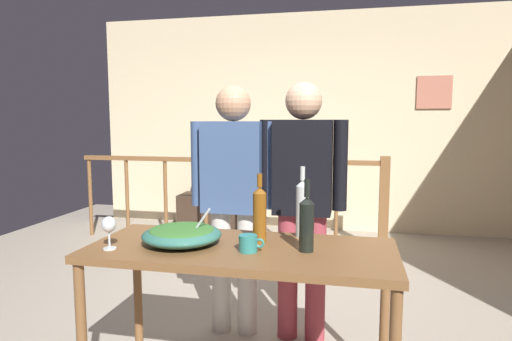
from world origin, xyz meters
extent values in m
plane|color=#9E9384|center=(0.00, 0.00, 0.00)|extent=(7.18, 7.18, 0.00)
cube|color=beige|center=(0.00, 2.76, 1.39)|extent=(5.51, 0.10, 2.78)
cube|color=#BD715A|center=(1.58, 2.70, 1.76)|extent=(0.40, 0.03, 0.39)
cylinder|color=brown|center=(-2.50, 1.77, 0.47)|extent=(0.04, 0.04, 0.95)
cylinder|color=brown|center=(-2.01, 1.77, 0.47)|extent=(0.04, 0.04, 0.95)
cylinder|color=brown|center=(-1.51, 1.77, 0.47)|extent=(0.04, 0.04, 0.95)
cylinder|color=brown|center=(-1.01, 1.77, 0.47)|extent=(0.04, 0.04, 0.95)
cylinder|color=brown|center=(-0.51, 1.77, 0.47)|extent=(0.04, 0.04, 0.95)
cylinder|color=brown|center=(-0.02, 1.77, 0.47)|extent=(0.04, 0.04, 0.95)
cylinder|color=brown|center=(0.48, 1.77, 0.47)|extent=(0.04, 0.04, 0.95)
cylinder|color=brown|center=(0.98, 1.77, 0.47)|extent=(0.04, 0.04, 0.95)
cube|color=brown|center=(-0.76, 1.77, 0.97)|extent=(3.56, 0.07, 0.05)
cube|color=brown|center=(0.98, 1.77, 0.52)|extent=(0.10, 0.10, 1.05)
cube|color=#38281E|center=(-1.11, 2.41, 0.23)|extent=(0.90, 0.40, 0.45)
cube|color=black|center=(-1.11, 2.41, 0.46)|extent=(0.20, 0.12, 0.02)
cylinder|color=black|center=(-1.11, 2.41, 0.51)|extent=(0.03, 0.03, 0.08)
cube|color=black|center=(-1.11, 2.38, 0.69)|extent=(0.48, 0.06, 0.27)
cube|color=black|center=(-1.11, 2.35, 0.69)|extent=(0.45, 0.01, 0.24)
cube|color=brown|center=(0.11, -0.95, 0.78)|extent=(1.52, 0.65, 0.04)
cylinder|color=brown|center=(-0.61, -1.24, 0.38)|extent=(0.05, 0.05, 0.76)
cylinder|color=brown|center=(-0.61, -0.67, 0.38)|extent=(0.05, 0.05, 0.76)
cylinder|color=brown|center=(0.83, -0.67, 0.38)|extent=(0.05, 0.05, 0.76)
ellipsoid|color=#337060|center=(-0.19, -0.97, 0.85)|extent=(0.40, 0.40, 0.09)
ellipsoid|color=#38702D|center=(-0.19, -0.97, 0.87)|extent=(0.33, 0.33, 0.04)
cylinder|color=silver|center=(-0.11, -0.97, 0.89)|extent=(0.15, 0.01, 0.20)
cylinder|color=silver|center=(-0.51, -1.13, 0.80)|extent=(0.06, 0.06, 0.01)
cylinder|color=silver|center=(-0.51, -1.13, 0.85)|extent=(0.01, 0.01, 0.09)
ellipsoid|color=silver|center=(-0.51, -1.13, 0.93)|extent=(0.07, 0.07, 0.08)
cylinder|color=silver|center=(0.39, -0.70, 0.94)|extent=(0.07, 0.07, 0.28)
cone|color=silver|center=(0.39, -0.70, 1.09)|extent=(0.07, 0.07, 0.03)
cylinder|color=silver|center=(0.39, -0.70, 1.15)|extent=(0.03, 0.03, 0.07)
cylinder|color=black|center=(0.44, -0.96, 0.92)|extent=(0.07, 0.07, 0.23)
cone|color=black|center=(0.44, -0.96, 1.05)|extent=(0.07, 0.07, 0.03)
cylinder|color=black|center=(0.44, -0.96, 1.11)|extent=(0.03, 0.03, 0.09)
cylinder|color=brown|center=(0.18, -0.86, 0.93)|extent=(0.07, 0.07, 0.26)
cone|color=brown|center=(0.18, -0.86, 1.07)|extent=(0.07, 0.07, 0.03)
cylinder|color=brown|center=(0.18, -0.86, 1.12)|extent=(0.03, 0.03, 0.07)
cylinder|color=teal|center=(0.16, -1.03, 0.84)|extent=(0.09, 0.09, 0.08)
torus|color=teal|center=(0.22, -1.03, 0.85)|extent=(0.05, 0.01, 0.05)
cylinder|color=beige|center=(-0.03, -0.26, 0.42)|extent=(0.13, 0.13, 0.83)
cylinder|color=beige|center=(-0.21, -0.26, 0.42)|extent=(0.13, 0.13, 0.83)
cube|color=#3D5684|center=(-0.12, -0.26, 1.12)|extent=(0.39, 0.22, 0.59)
cylinder|color=#3D5684|center=(0.13, -0.26, 1.14)|extent=(0.09, 0.09, 0.56)
cylinder|color=#3D5684|center=(-0.36, -0.26, 1.14)|extent=(0.09, 0.09, 0.56)
sphere|color=tan|center=(-0.12, -0.26, 1.53)|extent=(0.23, 0.23, 0.23)
cylinder|color=#9E3842|center=(0.43, -0.26, 0.42)|extent=(0.13, 0.13, 0.84)
cylinder|color=#9E3842|center=(0.25, -0.26, 0.42)|extent=(0.13, 0.13, 0.84)
cube|color=black|center=(0.34, -0.26, 1.13)|extent=(0.36, 0.22, 0.59)
cylinder|color=black|center=(0.57, -0.26, 1.15)|extent=(0.09, 0.09, 0.56)
cylinder|color=black|center=(0.11, -0.26, 1.15)|extent=(0.09, 0.09, 0.56)
sphere|color=#D8A884|center=(0.34, -0.26, 1.54)|extent=(0.23, 0.23, 0.23)
camera|label=1|loc=(0.64, -3.03, 1.43)|focal=31.03mm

